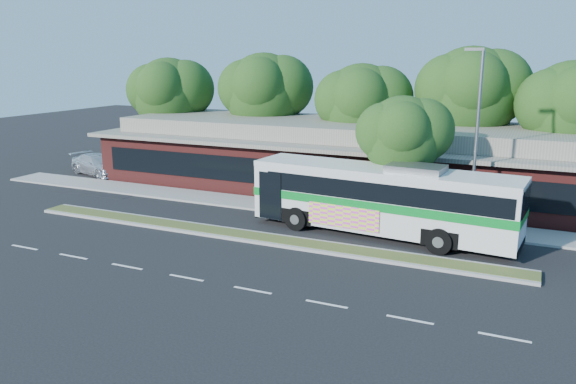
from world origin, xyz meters
The scene contains 13 objects.
ground centered at (0.00, 0.00, 0.00)m, with size 120.00×120.00×0.00m, color black.
median_strip centered at (0.00, 0.60, 0.07)m, with size 26.00×1.10×0.15m, color #474D21.
sidewalk centered at (0.00, 6.40, 0.06)m, with size 44.00×2.60×0.12m, color gray.
parking_lot centered at (-18.00, 10.00, 0.01)m, with size 14.00×12.00×0.01m, color black.
plaza_building centered at (0.00, 12.99, 2.13)m, with size 33.20×11.20×4.45m.
lamp_post centered at (9.56, 6.00, 4.90)m, with size 0.93×0.18×9.07m.
tree_bg_a centered at (-14.58, 15.14, 5.87)m, with size 6.47×5.80×8.63m.
tree_bg_b centered at (-6.57, 16.14, 6.14)m, with size 6.69×6.00×9.00m.
tree_bg_c centered at (1.40, 15.13, 5.59)m, with size 6.24×5.60×8.26m.
tree_bg_d centered at (8.45, 16.15, 6.42)m, with size 6.91×6.20×9.37m.
transit_bus centered at (5.67, 3.70, 2.06)m, with size 13.36×4.04×3.70m.
sedan centered at (-17.71, 9.38, 0.76)m, with size 2.14×5.27×1.53m, color silver.
sidewalk_tree centered at (6.30, 5.97, 4.78)m, with size 4.62×4.15×6.77m.
Camera 1 is at (12.40, -22.55, 8.63)m, focal length 35.00 mm.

